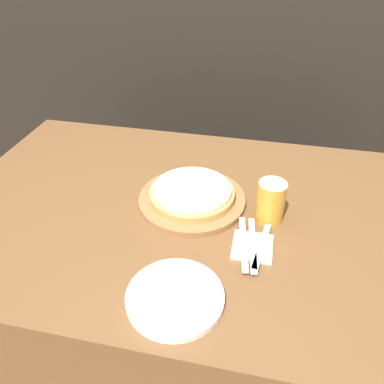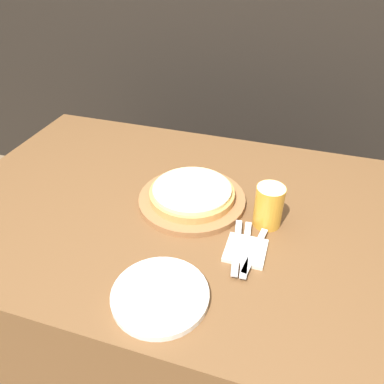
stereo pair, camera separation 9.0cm
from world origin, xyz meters
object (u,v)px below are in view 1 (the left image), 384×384
object	(u,v)px
pizza_on_board	(192,196)
beer_glass	(271,200)
fork	(244,243)
dinner_knife	(253,244)
spoon	(262,246)
dinner_plate	(175,297)

from	to	relation	value
pizza_on_board	beer_glass	world-z (taller)	beer_glass
fork	dinner_knife	size ratio (longest dim) A/B	1.00
spoon	fork	bearing A→B (deg)	180.00
pizza_on_board	spoon	size ratio (longest dim) A/B	1.85
beer_glass	fork	size ratio (longest dim) A/B	0.60
dinner_plate	dinner_knife	distance (m)	0.27
beer_glass	dinner_plate	distance (m)	0.41
pizza_on_board	dinner_knife	bearing A→B (deg)	-39.44
pizza_on_board	beer_glass	bearing A→B (deg)	-7.53
beer_glass	dinner_plate	bearing A→B (deg)	-119.97
pizza_on_board	dinner_knife	size ratio (longest dim) A/B	1.57
beer_glass	dinner_plate	size ratio (longest dim) A/B	0.55
dinner_knife	spoon	distance (m)	0.02
fork	beer_glass	bearing A→B (deg)	66.07
fork	pizza_on_board	bearing A→B (deg)	136.92
dinner_knife	spoon	world-z (taller)	same
beer_glass	spoon	world-z (taller)	beer_glass
fork	spoon	world-z (taller)	same
dinner_knife	spoon	bearing A→B (deg)	0.00
beer_glass	dinner_knife	xyz separation A→B (m)	(-0.04, -0.14, -0.06)
beer_glass	dinner_knife	distance (m)	0.15
dinner_plate	fork	bearing A→B (deg)	56.46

